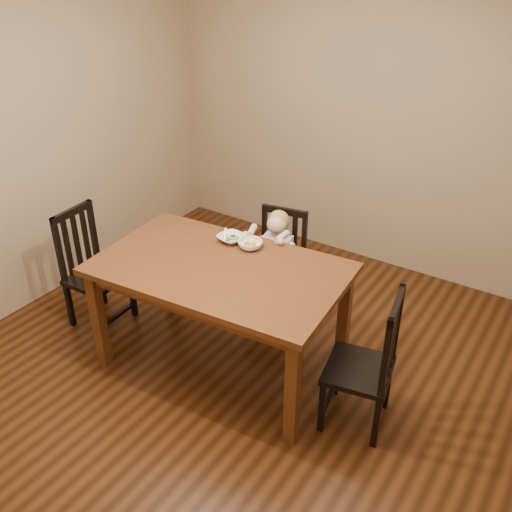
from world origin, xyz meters
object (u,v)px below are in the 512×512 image
Objects in this scene: toddler at (276,256)px; bowl_veg at (250,245)px; chair_right at (367,365)px; chair_child at (278,267)px; chair_left at (92,270)px; dining_table at (220,278)px; bowl_peas at (231,238)px.

bowl_veg is (0.03, -0.41, 0.30)m from toddler.
chair_right reaches higher than bowl_veg.
toddler is (0.01, -0.05, 0.13)m from chair_child.
chair_left is 1.35m from bowl_veg.
chair_right reaches higher than chair_child.
dining_table is 9.33× the size of bowl_peas.
chair_right is at bearing 90.61° from chair_left.
chair_right is at bearing 136.40° from chair_child.
dining_table is 9.97× the size of bowl_veg.
chair_right is at bearing 2.16° from dining_table.
toddler is (1.19, 0.84, 0.10)m from chair_left.
chair_left is (-1.18, -0.11, -0.28)m from dining_table.
toddler is 0.51m from bowl_peas.
chair_left is at bearing -157.10° from bowl_peas.
bowl_veg is (-1.06, 0.28, 0.40)m from chair_right.
chair_child reaches higher than toddler.
dining_table is 0.38m from bowl_peas.
bowl_peas is at bearing 65.43° from chair_right.
chair_left reaches higher than bowl_veg.
dining_table is at bearing -95.50° from bowl_veg.
chair_left reaches higher than chair_child.
dining_table is at bearing 79.94° from toddler.
toddler is 2.86× the size of bowl_veg.
chair_child reaches higher than bowl_peas.
dining_table is at bearing 92.10° from chair_left.
chair_left is (-1.18, -0.88, 0.03)m from chair_child.
chair_child is 0.14m from toddler.
dining_table is 3.48× the size of toddler.
chair_child is at bearing 123.65° from chair_left.
chair_left is 1.46m from toddler.
chair_right is 1.17m from bowl_veg.
chair_left is 1.92× the size of toddler.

